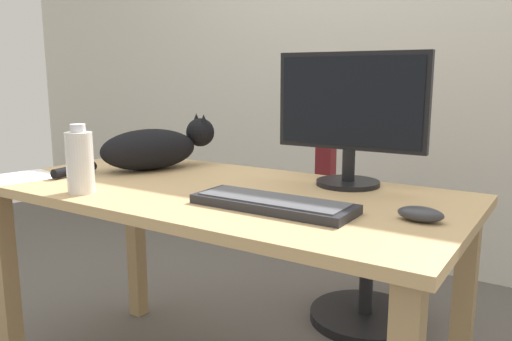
{
  "coord_description": "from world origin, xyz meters",
  "views": [
    {
      "loc": [
        0.94,
        -1.23,
        1.08
      ],
      "look_at": [
        0.12,
        0.04,
        0.79
      ],
      "focal_mm": 35.76,
      "sensor_mm": 36.0,
      "label": 1
    }
  ],
  "objects_px": {
    "monitor": "(350,114)",
    "keyboard": "(273,203)",
    "water_bottle": "(80,162)",
    "computer_mouse": "(421,214)",
    "cat": "(155,147)",
    "office_chair": "(356,237)"
  },
  "relations": [
    {
      "from": "computer_mouse",
      "to": "cat",
      "type": "bearing_deg",
      "value": 170.9
    },
    {
      "from": "monitor",
      "to": "keyboard",
      "type": "bearing_deg",
      "value": -98.34
    },
    {
      "from": "monitor",
      "to": "keyboard",
      "type": "height_order",
      "value": "monitor"
    },
    {
      "from": "office_chair",
      "to": "keyboard",
      "type": "relative_size",
      "value": 2.04
    },
    {
      "from": "water_bottle",
      "to": "computer_mouse",
      "type": "bearing_deg",
      "value": 14.61
    },
    {
      "from": "computer_mouse",
      "to": "water_bottle",
      "type": "height_order",
      "value": "water_bottle"
    },
    {
      "from": "office_chair",
      "to": "cat",
      "type": "height_order",
      "value": "cat"
    },
    {
      "from": "office_chair",
      "to": "monitor",
      "type": "relative_size",
      "value": 1.87
    },
    {
      "from": "monitor",
      "to": "cat",
      "type": "xyz_separation_m",
      "value": [
        -0.72,
        -0.12,
        -0.15
      ]
    },
    {
      "from": "office_chair",
      "to": "computer_mouse",
      "type": "height_order",
      "value": "office_chair"
    },
    {
      "from": "monitor",
      "to": "computer_mouse",
      "type": "xyz_separation_m",
      "value": [
        0.3,
        -0.28,
        -0.21
      ]
    },
    {
      "from": "keyboard",
      "to": "monitor",
      "type": "bearing_deg",
      "value": 81.66
    },
    {
      "from": "keyboard",
      "to": "water_bottle",
      "type": "distance_m",
      "value": 0.6
    },
    {
      "from": "cat",
      "to": "computer_mouse",
      "type": "xyz_separation_m",
      "value": [
        1.02,
        -0.16,
        -0.06
      ]
    },
    {
      "from": "water_bottle",
      "to": "cat",
      "type": "bearing_deg",
      "value": 102.64
    },
    {
      "from": "monitor",
      "to": "water_bottle",
      "type": "bearing_deg",
      "value": -139.96
    },
    {
      "from": "computer_mouse",
      "to": "water_bottle",
      "type": "relative_size",
      "value": 0.54
    },
    {
      "from": "office_chair",
      "to": "cat",
      "type": "relative_size",
      "value": 1.59
    },
    {
      "from": "office_chair",
      "to": "water_bottle",
      "type": "height_order",
      "value": "water_bottle"
    },
    {
      "from": "water_bottle",
      "to": "keyboard",
      "type": "bearing_deg",
      "value": 15.02
    },
    {
      "from": "office_chair",
      "to": "monitor",
      "type": "height_order",
      "value": "monitor"
    },
    {
      "from": "office_chair",
      "to": "cat",
      "type": "distance_m",
      "value": 0.95
    }
  ]
}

